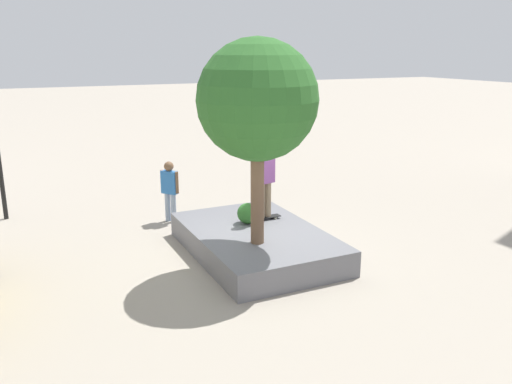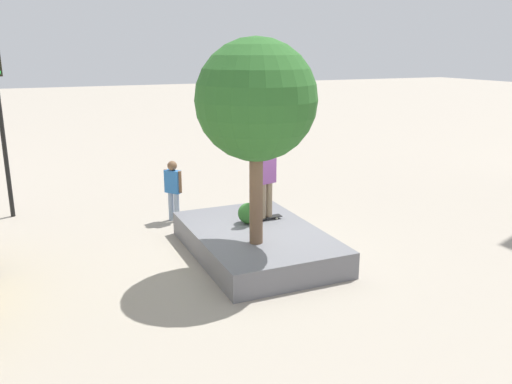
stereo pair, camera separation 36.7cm
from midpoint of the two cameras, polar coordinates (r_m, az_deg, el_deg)
ground_plane at (r=11.91m, az=-0.41°, el=-7.07°), size 120.00×120.00×0.00m
planter_ledge at (r=11.98m, az=-0.88°, el=-5.47°), size 4.19×2.74×0.57m
plaza_tree at (r=10.48m, az=-0.86°, el=9.86°), size 2.44×2.44×4.21m
boxwood_shrub at (r=12.29m, az=-1.79°, el=-2.33°), size 0.49×0.49×0.49m
skateboard at (r=12.59m, az=0.11°, el=-2.79°), size 0.23×0.80×0.07m
skateboarder at (r=12.31m, az=0.11°, el=1.81°), size 0.31×0.59×1.77m
passerby_with_bag at (r=14.24m, az=-10.10°, el=0.52°), size 0.47×0.42×1.66m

